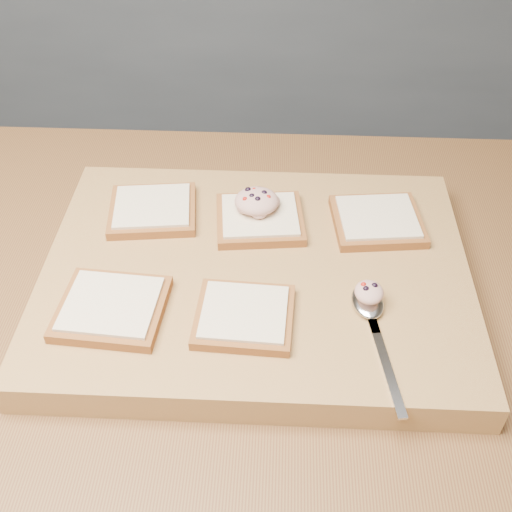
% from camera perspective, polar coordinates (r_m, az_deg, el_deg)
% --- Properties ---
extents(island_counter, '(2.00, 0.80, 0.90)m').
position_cam_1_polar(island_counter, '(1.20, -3.00, -18.60)').
color(island_counter, slate).
rests_on(island_counter, ground).
extents(back_counter, '(3.60, 0.62, 0.94)m').
position_cam_1_polar(back_counter, '(2.25, 0.25, 15.40)').
color(back_counter, slate).
rests_on(back_counter, ground).
extents(cutting_board, '(0.54, 0.41, 0.04)m').
position_cam_1_polar(cutting_board, '(0.83, -0.00, -1.91)').
color(cutting_board, '#A37F46').
rests_on(cutting_board, island_counter).
extents(bread_far_left, '(0.13, 0.12, 0.02)m').
position_cam_1_polar(bread_far_left, '(0.90, -9.18, 4.09)').
color(bread_far_left, brown).
rests_on(bread_far_left, cutting_board).
extents(bread_far_center, '(0.13, 0.12, 0.02)m').
position_cam_1_polar(bread_far_center, '(0.87, 0.35, 3.34)').
color(bread_far_center, brown).
rests_on(bread_far_center, cutting_board).
extents(bread_far_right, '(0.13, 0.12, 0.02)m').
position_cam_1_polar(bread_far_right, '(0.88, 10.73, 3.13)').
color(bread_far_right, brown).
rests_on(bread_far_right, cutting_board).
extents(bread_near_left, '(0.13, 0.12, 0.02)m').
position_cam_1_polar(bread_near_left, '(0.77, -12.72, -4.51)').
color(bread_near_left, brown).
rests_on(bread_near_left, cutting_board).
extents(bread_near_center, '(0.12, 0.11, 0.02)m').
position_cam_1_polar(bread_near_center, '(0.74, -1.06, -5.33)').
color(bread_near_center, brown).
rests_on(bread_near_center, cutting_board).
extents(tuna_salad_dollop, '(0.06, 0.06, 0.03)m').
position_cam_1_polar(tuna_salad_dollop, '(0.87, 0.05, 4.92)').
color(tuna_salad_dollop, '#D79C89').
rests_on(tuna_salad_dollop, bread_far_center).
extents(spoon, '(0.05, 0.19, 0.01)m').
position_cam_1_polar(spoon, '(0.76, 10.10, -4.79)').
color(spoon, silver).
rests_on(spoon, cutting_board).
extents(spoon_salad, '(0.03, 0.04, 0.02)m').
position_cam_1_polar(spoon_salad, '(0.76, 10.01, -3.17)').
color(spoon_salad, '#D79C89').
rests_on(spoon_salad, spoon).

